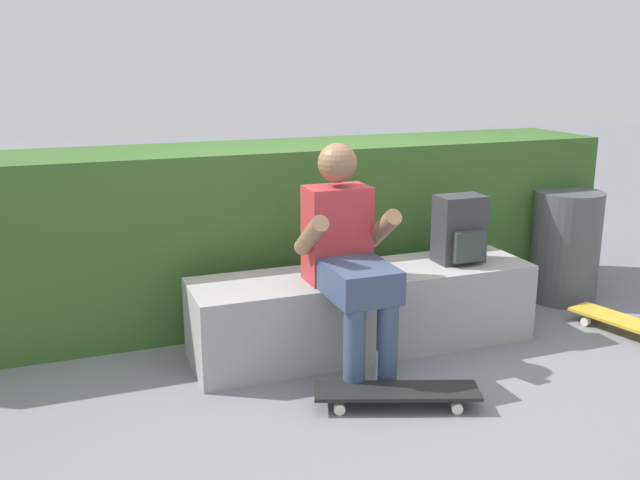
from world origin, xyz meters
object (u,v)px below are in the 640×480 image
skateboard_beside_bench (634,325)px  backpack_on_bench (460,230)px  trash_bin (565,246)px  skateboard_near_person (397,392)px  person_skater (347,252)px  bench_main (364,310)px

skateboard_beside_bench → backpack_on_bench: backpack_on_bench is taller
trash_bin → skateboard_near_person: bearing=-150.7°
person_skater → backpack_on_bench: bearing=14.7°
skateboard_near_person → trash_bin: (1.79, 1.01, 0.31)m
skateboard_near_person → skateboard_beside_bench: size_ratio=0.99×
bench_main → backpack_on_bench: backpack_on_bench is taller
person_skater → skateboard_near_person: bearing=-83.1°
skateboard_beside_bench → trash_bin: size_ratio=1.08×
skateboard_near_person → skateboard_beside_bench: bearing=9.0°
skateboard_beside_bench → backpack_on_bench: 1.22m
person_skater → skateboard_near_person: 0.77m
backpack_on_bench → trash_bin: bearing=16.2°
person_skater → backpack_on_bench: size_ratio=3.03×
skateboard_beside_bench → backpack_on_bench: (-0.99, 0.43, 0.58)m
trash_bin → skateboard_beside_bench: bearing=-93.9°
person_skater → trash_bin: size_ratio=1.58×
trash_bin → backpack_on_bench: bearing=-163.8°
bench_main → person_skater: person_skater is taller
bench_main → skateboard_near_person: size_ratio=2.44×
bench_main → skateboard_near_person: bench_main is taller
bench_main → trash_bin: (1.65, 0.29, 0.15)m
person_skater → backpack_on_bench: (0.81, 0.21, -0.00)m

